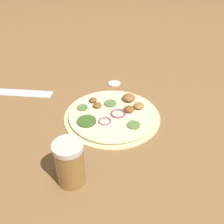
% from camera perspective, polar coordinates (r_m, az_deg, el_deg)
% --- Properties ---
extents(ground_plane, '(3.00, 3.00, 0.00)m').
position_cam_1_polar(ground_plane, '(0.77, 0.00, -1.03)').
color(ground_plane, brown).
extents(pizza, '(0.28, 0.28, 0.03)m').
position_cam_1_polar(pizza, '(0.76, 0.13, -0.49)').
color(pizza, beige).
rests_on(pizza, ground_plane).
extents(spice_jar, '(0.06, 0.06, 0.11)m').
position_cam_1_polar(spice_jar, '(0.57, -9.14, -10.92)').
color(spice_jar, olive).
rests_on(spice_jar, ground_plane).
extents(loose_cap, '(0.04, 0.04, 0.01)m').
position_cam_1_polar(loose_cap, '(0.92, 0.50, 6.31)').
color(loose_cap, beige).
rests_on(loose_cap, ground_plane).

